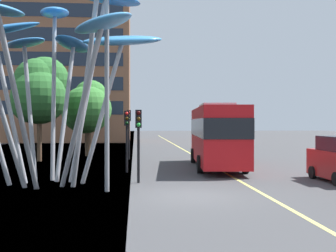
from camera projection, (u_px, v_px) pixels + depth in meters
ground at (172, 197)px, 15.32m from camera, size 120.00×240.00×0.10m
red_bus at (217, 133)px, 24.91m from camera, size 3.21×10.16×3.79m
leaf_sculpture at (45, 28)px, 18.17m from camera, size 10.54×10.43×9.02m
traffic_light_kerb_near at (138, 130)px, 18.55m from camera, size 0.28×0.42×3.25m
traffic_light_kerb_far at (127, 128)px, 22.49m from camera, size 0.28×0.42×3.32m
traffic_light_island_mid at (129, 124)px, 30.32m from camera, size 0.28×0.42×3.59m
street_lamp at (118, 61)px, 16.34m from camera, size 1.90×0.44×8.00m
tree_pavement_near at (39, 90)px, 29.64m from camera, size 3.86×4.64×7.43m
tree_pavement_far at (87, 108)px, 33.63m from camera, size 4.08×4.70×6.19m
backdrop_building at (40, 53)px, 60.52m from camera, size 25.93×12.36×25.53m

